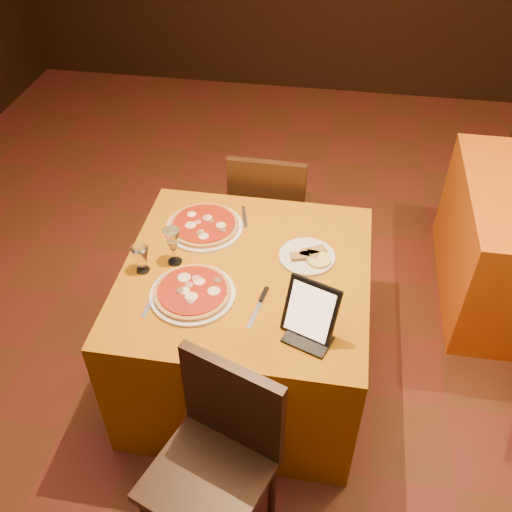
% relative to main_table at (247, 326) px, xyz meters
% --- Properties ---
extents(floor, '(6.00, 7.00, 0.01)m').
position_rel_main_table_xyz_m(floor, '(0.28, -0.04, -0.38)').
color(floor, '#5E2D19').
rests_on(floor, ground).
extents(main_table, '(1.10, 1.10, 0.75)m').
position_rel_main_table_xyz_m(main_table, '(0.00, 0.00, 0.00)').
color(main_table, '#B26A0B').
rests_on(main_table, floor).
extents(chair_main_near, '(0.58, 0.58, 0.91)m').
position_rel_main_table_xyz_m(chair_main_near, '(-0.00, -0.83, 0.08)').
color(chair_main_near, black).
rests_on(chair_main_near, floor).
extents(chair_main_far, '(0.49, 0.49, 0.91)m').
position_rel_main_table_xyz_m(chair_main_far, '(-0.00, 0.84, 0.08)').
color(chair_main_far, black).
rests_on(chair_main_far, floor).
extents(pizza_near, '(0.37, 0.37, 0.03)m').
position_rel_main_table_xyz_m(pizza_near, '(-0.20, -0.19, 0.39)').
color(pizza_near, white).
rests_on(pizza_near, main_table).
extents(pizza_far, '(0.37, 0.37, 0.03)m').
position_rel_main_table_xyz_m(pizza_far, '(-0.25, 0.26, 0.39)').
color(pizza_far, white).
rests_on(pizza_far, main_table).
extents(cutlet_dish, '(0.26, 0.26, 0.03)m').
position_rel_main_table_xyz_m(cutlet_dish, '(0.26, 0.13, 0.39)').
color(cutlet_dish, white).
rests_on(cutlet_dish, main_table).
extents(wine_glass, '(0.09, 0.09, 0.19)m').
position_rel_main_table_xyz_m(wine_glass, '(-0.32, 0.00, 0.47)').
color(wine_glass, tan).
rests_on(wine_glass, main_table).
extents(water_glass, '(0.08, 0.08, 0.13)m').
position_rel_main_table_xyz_m(water_glass, '(-0.45, -0.07, 0.44)').
color(water_glass, silver).
rests_on(water_glass, main_table).
extents(tablet, '(0.23, 0.17, 0.24)m').
position_rel_main_table_xyz_m(tablet, '(0.31, -0.31, 0.49)').
color(tablet, black).
rests_on(tablet, main_table).
extents(knife, '(0.06, 0.23, 0.01)m').
position_rel_main_table_xyz_m(knife, '(0.09, -0.23, 0.38)').
color(knife, '#B6B7BD').
rests_on(knife, main_table).
extents(fork_near, '(0.03, 0.17, 0.01)m').
position_rel_main_table_xyz_m(fork_near, '(-0.36, -0.26, 0.38)').
color(fork_near, silver).
rests_on(fork_near, main_table).
extents(fork_far, '(0.06, 0.17, 0.01)m').
position_rel_main_table_xyz_m(fork_far, '(-0.07, 0.38, 0.38)').
color(fork_far, '#AEB0B5').
rests_on(fork_far, main_table).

